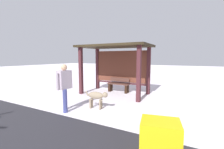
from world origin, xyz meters
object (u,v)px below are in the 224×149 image
Objects in this scene: bus_shelter at (116,57)px; person_walking at (65,84)px; bench_left_inside at (119,85)px; grit_bin at (160,139)px; dog at (97,96)px.

person_walking is (-0.36, -3.20, -0.91)m from bus_shelter.
bench_left_inside is 5.34m from grit_bin.
bench_left_inside is at bearing 124.01° from grit_bin.
dog is (0.83, 0.71, -0.50)m from person_walking.
person_walking reaches higher than dog.
person_walking is at bearing -139.27° from dog.
bus_shelter is at bearing 125.62° from grit_bin.
grit_bin is (2.51, -1.68, -0.10)m from dog.
bench_left_inside is 1.66× the size of grit_bin.
bus_shelter reaches higher than bench_left_inside.
grit_bin reaches higher than dog.
bus_shelter is 2.17× the size of person_walking.
dog is at bearing 146.25° from grit_bin.
bench_left_inside is at bearing 90.00° from bus_shelter.
bus_shelter reaches higher than dog.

